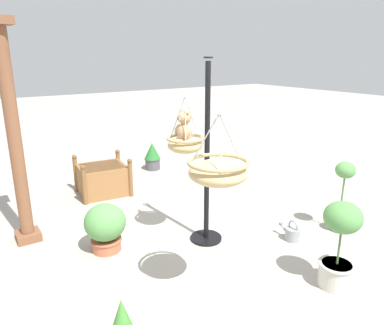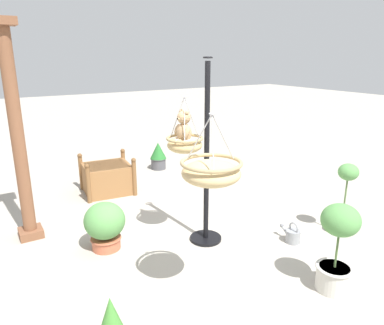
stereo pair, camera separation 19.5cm
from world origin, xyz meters
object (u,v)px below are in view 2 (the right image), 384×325
(hanging_basket_with_teddy, at_px, (185,144))
(potted_plant_small_succulent, at_px, (105,224))
(wooden_planter_box, at_px, (107,177))
(teddy_bear, at_px, (183,129))
(potted_plant_fern_front, at_px, (345,197))
(potted_plant_tall_leafy, at_px, (158,155))
(display_pole_central, at_px, (207,188))
(watering_can, at_px, (293,235))
(hanging_basket_left_high, at_px, (211,171))
(potted_plant_trailing_ivy, at_px, (337,246))
(greenhouse_pillar_left, at_px, (18,140))

(hanging_basket_with_teddy, distance_m, potted_plant_small_succulent, 1.50)
(wooden_planter_box, height_order, potted_plant_small_succulent, wooden_planter_box)
(teddy_bear, relative_size, potted_plant_fern_front, 0.42)
(hanging_basket_with_teddy, height_order, potted_plant_tall_leafy, hanging_basket_with_teddy)
(display_pole_central, height_order, watering_can, display_pole_central)
(teddy_bear, distance_m, watering_can, 2.12)
(hanging_basket_left_high, height_order, potted_plant_tall_leafy, hanging_basket_left_high)
(potted_plant_fern_front, relative_size, potted_plant_trailing_ivy, 1.04)
(greenhouse_pillar_left, distance_m, potted_plant_tall_leafy, 3.73)
(wooden_planter_box, xyz_separation_m, watering_can, (-3.18, -1.55, -0.19))
(potted_plant_tall_leafy, bearing_deg, potted_plant_trailing_ivy, 176.33)
(watering_can, bearing_deg, greenhouse_pillar_left, 56.20)
(potted_plant_small_succulent, bearing_deg, wooden_planter_box, -19.51)
(greenhouse_pillar_left, distance_m, potted_plant_small_succulent, 1.61)
(potted_plant_fern_front, height_order, watering_can, potted_plant_fern_front)
(potted_plant_small_succulent, bearing_deg, hanging_basket_with_teddy, -108.59)
(hanging_basket_with_teddy, bearing_deg, potted_plant_fern_front, -116.45)
(hanging_basket_with_teddy, xyz_separation_m, hanging_basket_left_high, (-1.34, 0.49, 0.08))
(teddy_bear, distance_m, hanging_basket_left_high, 1.42)
(teddy_bear, height_order, potted_plant_tall_leafy, teddy_bear)
(hanging_basket_left_high, distance_m, potted_plant_tall_leafy, 4.93)
(potted_plant_small_succulent, relative_size, watering_can, 1.87)
(hanging_basket_with_teddy, height_order, potted_plant_trailing_ivy, hanging_basket_with_teddy)
(hanging_basket_left_high, xyz_separation_m, potted_plant_trailing_ivy, (-0.49, -1.32, -0.93))
(potted_plant_tall_leafy, xyz_separation_m, watering_can, (-4.00, -0.09, -0.21))
(hanging_basket_with_teddy, xyz_separation_m, potted_plant_trailing_ivy, (-1.82, -0.83, -0.85))
(teddy_bear, height_order, potted_plant_fern_front, teddy_bear)
(hanging_basket_with_teddy, distance_m, hanging_basket_left_high, 1.43)
(display_pole_central, relative_size, potted_plant_trailing_ivy, 2.45)
(hanging_basket_with_teddy, relative_size, watering_can, 2.10)
(display_pole_central, relative_size, potted_plant_fern_front, 2.35)
(display_pole_central, distance_m, watering_can, 1.38)
(hanging_basket_left_high, bearing_deg, display_pole_central, -32.07)
(teddy_bear, relative_size, potted_plant_small_succulent, 0.68)
(wooden_planter_box, xyz_separation_m, potted_plant_trailing_ivy, (-4.17, -1.14, 0.24))
(teddy_bear, distance_m, potted_plant_small_succulent, 1.63)
(watering_can, bearing_deg, potted_plant_tall_leafy, 1.28)
(potted_plant_tall_leafy, distance_m, potted_plant_trailing_ivy, 5.00)
(teddy_bear, xyz_separation_m, potted_plant_trailing_ivy, (-1.82, -0.85, -1.05))
(potted_plant_tall_leafy, height_order, potted_plant_trailing_ivy, potted_plant_trailing_ivy)
(hanging_basket_left_high, bearing_deg, watering_can, -73.83)
(display_pole_central, relative_size, greenhouse_pillar_left, 0.84)
(hanging_basket_left_high, relative_size, potted_plant_trailing_ivy, 0.66)
(greenhouse_pillar_left, bearing_deg, potted_plant_tall_leafy, -57.01)
(wooden_planter_box, bearing_deg, potted_plant_tall_leafy, -60.76)
(potted_plant_small_succulent, bearing_deg, teddy_bear, -108.97)
(hanging_basket_left_high, height_order, watering_can, hanging_basket_left_high)
(greenhouse_pillar_left, relative_size, potted_plant_tall_leafy, 4.81)
(display_pole_central, xyz_separation_m, teddy_bear, (0.15, 0.27, 0.81))
(display_pole_central, xyz_separation_m, watering_can, (-0.68, -0.99, -0.67))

